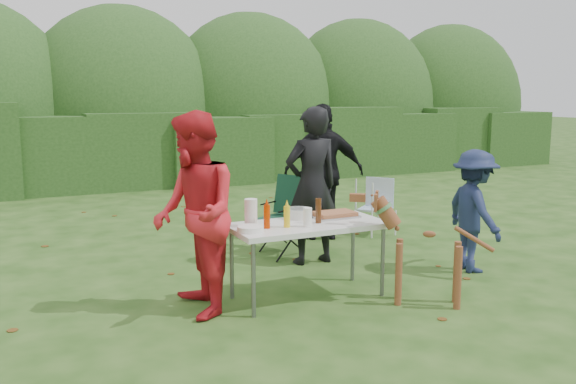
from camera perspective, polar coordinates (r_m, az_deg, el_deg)
name	(u,v)px	position (r m, az deg, el deg)	size (l,w,h in m)	color
ground	(313,300)	(5.97, 2.40, -10.07)	(80.00, 80.00, 0.00)	#1E4211
hedge_row	(138,147)	(13.30, -13.82, 4.12)	(22.00, 1.40, 1.70)	#23471C
shrub_backdrop	(123,109)	(14.83, -15.18, 7.47)	(20.00, 2.60, 3.20)	#3D6628
folding_table	(308,229)	(5.87, 1.87, -3.44)	(1.50, 0.70, 0.74)	silver
person_cook	(312,186)	(7.04, 2.24, 0.57)	(0.67, 0.44, 1.83)	black
person_red_jacket	(195,214)	(5.45, -8.71, -2.07)	(0.89, 0.69, 1.83)	red
person_black_puffy	(324,172)	(8.25, 3.36, 1.88)	(1.08, 0.45, 1.84)	black
child	(474,211)	(7.07, 17.01, -1.71)	(0.88, 0.51, 1.37)	#192346
dog	(429,251)	(5.88, 13.02, -5.40)	(1.08, 0.43, 1.02)	brown
camping_chair	(282,215)	(7.57, -0.58, -2.15)	(0.60, 0.60, 0.96)	#133C28
lawn_chair	(376,206)	(8.70, 8.19, -1.33)	(0.47, 0.47, 0.79)	#5283C6
food_tray	(335,216)	(6.15, 4.39, -2.28)	(0.45, 0.30, 0.02)	#B7B7BA
focaccia_bread	(335,214)	(6.14, 4.40, -2.02)	(0.40, 0.26, 0.04)	#A3613C
mustard_bottle	(287,217)	(5.66, -0.10, -2.32)	(0.06, 0.06, 0.20)	yellow
ketchup_bottle	(267,217)	(5.62, -1.99, -2.32)	(0.06, 0.06, 0.22)	#B62B00
beer_bottle	(318,211)	(5.85, 2.86, -1.76)	(0.06, 0.06, 0.24)	#47230F
paper_towel_roll	(251,213)	(5.70, -3.49, -1.95)	(0.12, 0.12, 0.26)	white
cup_stack	(308,217)	(5.69, 1.85, -2.38)	(0.08, 0.08, 0.18)	white
pasta_bowl	(299,213)	(6.08, 1.00, -2.00)	(0.26, 0.26, 0.10)	silver
plate_stack	(250,229)	(5.51, -3.53, -3.46)	(0.24, 0.24, 0.05)	white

